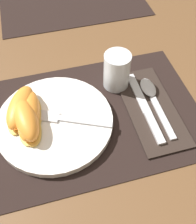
{
  "coord_description": "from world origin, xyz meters",
  "views": [
    {
      "loc": [
        -0.09,
        -0.34,
        0.48
      ],
      "look_at": [
        0.0,
        -0.01,
        0.02
      ],
      "focal_mm": 42.0,
      "sensor_mm": 36.0,
      "label": 1
    }
  ],
  "objects_px": {
    "knife": "(145,108)",
    "fork": "(62,118)",
    "plate": "(55,122)",
    "citrus_wedge_0": "(21,108)",
    "juice_glass": "(117,72)",
    "citrus_wedge_1": "(29,115)",
    "spoon": "(152,95)",
    "citrus_wedge_2": "(26,121)"
  },
  "relations": [
    {
      "from": "citrus_wedge_1",
      "to": "citrus_wedge_2",
      "type": "height_order",
      "value": "citrus_wedge_2"
    },
    {
      "from": "plate",
      "to": "citrus_wedge_2",
      "type": "relative_size",
      "value": 2.03
    },
    {
      "from": "plate",
      "to": "citrus_wedge_1",
      "type": "bearing_deg",
      "value": 164.87
    },
    {
      "from": "juice_glass",
      "to": "citrus_wedge_0",
      "type": "relative_size",
      "value": 0.69
    },
    {
      "from": "citrus_wedge_1",
      "to": "fork",
      "type": "bearing_deg",
      "value": -13.2
    },
    {
      "from": "spoon",
      "to": "citrus_wedge_1",
      "type": "distance_m",
      "value": 0.28
    },
    {
      "from": "juice_glass",
      "to": "citrus_wedge_0",
      "type": "xyz_separation_m",
      "value": [
        -0.23,
        -0.04,
        -0.01
      ]
    },
    {
      "from": "plate",
      "to": "citrus_wedge_0",
      "type": "bearing_deg",
      "value": 150.05
    },
    {
      "from": "knife",
      "to": "citrus_wedge_0",
      "type": "relative_size",
      "value": 1.57
    },
    {
      "from": "knife",
      "to": "spoon",
      "type": "relative_size",
      "value": 1.15
    },
    {
      "from": "spoon",
      "to": "citrus_wedge_2",
      "type": "relative_size",
      "value": 1.43
    },
    {
      "from": "plate",
      "to": "fork",
      "type": "xyz_separation_m",
      "value": [
        0.02,
        -0.0,
        0.01
      ]
    },
    {
      "from": "knife",
      "to": "citrus_wedge_0",
      "type": "distance_m",
      "value": 0.27
    },
    {
      "from": "plate",
      "to": "knife",
      "type": "relative_size",
      "value": 1.23
    },
    {
      "from": "juice_glass",
      "to": "spoon",
      "type": "relative_size",
      "value": 0.5
    },
    {
      "from": "fork",
      "to": "citrus_wedge_1",
      "type": "distance_m",
      "value": 0.07
    },
    {
      "from": "fork",
      "to": "plate",
      "type": "bearing_deg",
      "value": 172.55
    },
    {
      "from": "fork",
      "to": "citrus_wedge_1",
      "type": "relative_size",
      "value": 1.27
    },
    {
      "from": "knife",
      "to": "juice_glass",
      "type": "bearing_deg",
      "value": 113.39
    },
    {
      "from": "juice_glass",
      "to": "citrus_wedge_0",
      "type": "distance_m",
      "value": 0.23
    },
    {
      "from": "citrus_wedge_1",
      "to": "citrus_wedge_0",
      "type": "bearing_deg",
      "value": 121.34
    },
    {
      "from": "citrus_wedge_0",
      "to": "citrus_wedge_1",
      "type": "xyz_separation_m",
      "value": [
        0.01,
        -0.02,
        -0.0
      ]
    },
    {
      "from": "fork",
      "to": "citrus_wedge_2",
      "type": "height_order",
      "value": "citrus_wedge_2"
    },
    {
      "from": "spoon",
      "to": "juice_glass",
      "type": "bearing_deg",
      "value": 137.66
    },
    {
      "from": "juice_glass",
      "to": "citrus_wedge_1",
      "type": "distance_m",
      "value": 0.22
    },
    {
      "from": "plate",
      "to": "citrus_wedge_2",
      "type": "height_order",
      "value": "citrus_wedge_2"
    },
    {
      "from": "juice_glass",
      "to": "spoon",
      "type": "distance_m",
      "value": 0.1
    },
    {
      "from": "juice_glass",
      "to": "citrus_wedge_1",
      "type": "height_order",
      "value": "juice_glass"
    },
    {
      "from": "spoon",
      "to": "citrus_wedge_0",
      "type": "distance_m",
      "value": 0.3
    },
    {
      "from": "citrus_wedge_0",
      "to": "juice_glass",
      "type": "bearing_deg",
      "value": 10.64
    },
    {
      "from": "citrus_wedge_0",
      "to": "citrus_wedge_2",
      "type": "bearing_deg",
      "value": -77.47
    },
    {
      "from": "citrus_wedge_0",
      "to": "fork",
      "type": "bearing_deg",
      "value": -25.74
    },
    {
      "from": "spoon",
      "to": "fork",
      "type": "height_order",
      "value": "fork"
    },
    {
      "from": "knife",
      "to": "fork",
      "type": "relative_size",
      "value": 1.15
    },
    {
      "from": "plate",
      "to": "citrus_wedge_0",
      "type": "height_order",
      "value": "citrus_wedge_0"
    },
    {
      "from": "knife",
      "to": "citrus_wedge_2",
      "type": "relative_size",
      "value": 1.65
    },
    {
      "from": "juice_glass",
      "to": "citrus_wedge_2",
      "type": "bearing_deg",
      "value": -159.71
    },
    {
      "from": "plate",
      "to": "knife",
      "type": "bearing_deg",
      "value": -3.82
    },
    {
      "from": "fork",
      "to": "citrus_wedge_1",
      "type": "height_order",
      "value": "citrus_wedge_1"
    },
    {
      "from": "knife",
      "to": "citrus_wedge_1",
      "type": "height_order",
      "value": "citrus_wedge_1"
    },
    {
      "from": "knife",
      "to": "spoon",
      "type": "bearing_deg",
      "value": 47.46
    },
    {
      "from": "knife",
      "to": "fork",
      "type": "xyz_separation_m",
      "value": [
        -0.19,
        0.01,
        0.01
      ]
    }
  ]
}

